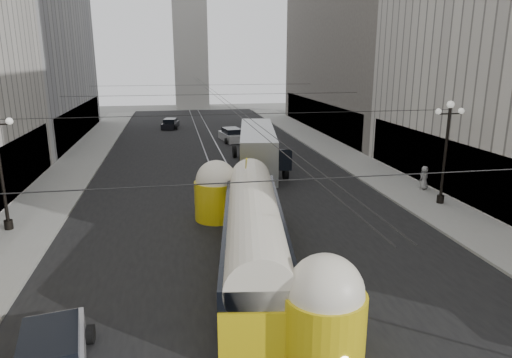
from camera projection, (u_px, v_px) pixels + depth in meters
name	position (u px, v px, depth m)	size (l,w,h in m)	color
road	(218.00, 163.00, 40.34)	(20.00, 85.00, 0.02)	black
sidewalk_left	(83.00, 159.00, 41.56)	(4.00, 72.00, 0.15)	gray
sidewalk_right	(333.00, 150.00, 45.73)	(4.00, 72.00, 0.15)	gray
rail_left	(209.00, 163.00, 40.21)	(0.12, 85.00, 0.04)	gray
rail_right	(226.00, 162.00, 40.47)	(0.12, 85.00, 0.04)	gray
building_left_far	(10.00, 5.00, 47.90)	(12.60, 28.60, 28.60)	#999999
distant_tower	(189.00, 23.00, 81.62)	(6.00, 6.00, 31.36)	#B2AFA8
lamppost_left_mid	(0.00, 163.00, 23.40)	(1.86, 0.44, 6.37)	black
lamppost_right_mid	(446.00, 147.00, 27.79)	(1.86, 0.44, 6.37)	black
catenary	(219.00, 96.00, 37.88)	(25.00, 72.00, 0.23)	black
streetcar	(254.00, 232.00, 19.75)	(4.47, 15.82, 3.49)	gold
city_bus	(257.00, 146.00, 38.09)	(4.78, 13.34, 3.30)	#9B9EA0
sedan_silver	(52.00, 357.00, 13.16)	(2.54, 4.63, 1.39)	#9B9B9F
sedan_white_far	(232.00, 135.00, 50.55)	(2.60, 4.84, 1.45)	silver
sedan_dark_far	(170.00, 124.00, 59.78)	(2.42, 4.30, 1.28)	black
pedestrian_sidewalk_right	(424.00, 178.00, 31.50)	(0.80, 0.49, 1.64)	gray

